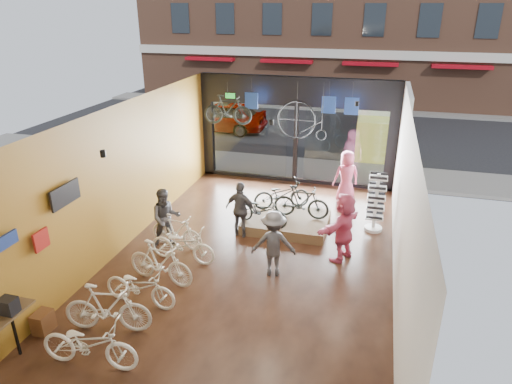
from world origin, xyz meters
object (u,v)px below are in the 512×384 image
at_px(display_platform, 286,222).
at_px(customer_4, 346,177).
at_px(floor_bike_3, 160,262).
at_px(customer_1, 166,218).
at_px(sunglasses_rack, 376,202).
at_px(box_truck, 384,121).
at_px(street_car, 222,116).
at_px(penny_farthing, 304,122).
at_px(floor_bike_5, 177,231).
at_px(display_bike_right, 282,194).
at_px(floor_bike_2, 140,286).
at_px(customer_2, 241,210).
at_px(floor_bike_0, 89,344).
at_px(customer_5, 344,227).
at_px(customer_3, 273,244).
at_px(hung_bike, 228,110).
at_px(display_bike_left, 261,210).
at_px(floor_bike_4, 183,245).
at_px(display_bike_mid, 301,202).
at_px(floor_bike_1, 107,308).

height_order(display_platform, customer_4, customer_4).
distance_m(floor_bike_3, customer_4, 7.01).
distance_m(customer_1, sunglasses_rack, 5.88).
xyz_separation_m(box_truck, sunglasses_rack, (-0.07, -8.31, -0.41)).
relative_size(street_car, penny_farthing, 2.85).
bearing_deg(floor_bike_5, display_bike_right, -32.46).
xyz_separation_m(floor_bike_2, customer_2, (1.18, 3.62, 0.36)).
relative_size(floor_bike_5, customer_2, 0.98).
bearing_deg(street_car, box_truck, 82.82).
xyz_separation_m(street_car, floor_bike_0, (3.11, -16.16, -0.29)).
height_order(street_car, customer_5, customer_5).
distance_m(floor_bike_0, customer_3, 4.57).
distance_m(customer_3, hung_bike, 5.63).
bearing_deg(customer_4, floor_bike_2, 36.58).
relative_size(display_platform, display_bike_left, 1.46).
xyz_separation_m(street_car, display_bike_left, (4.77, -10.39, -0.04)).
height_order(floor_bike_0, floor_bike_5, floor_bike_0).
relative_size(floor_bike_3, customer_5, 0.96).
height_order(floor_bike_4, customer_4, customer_4).
xyz_separation_m(street_car, floor_bike_3, (3.13, -13.37, -0.25)).
bearing_deg(customer_3, display_bike_mid, -105.43).
bearing_deg(floor_bike_2, customer_2, -13.52).
xyz_separation_m(floor_bike_0, customer_3, (2.48, 3.83, 0.34)).
bearing_deg(box_truck, customer_1, -116.91).
bearing_deg(customer_1, customer_5, -24.43).
relative_size(box_truck, customer_4, 3.71).
distance_m(floor_bike_5, display_bike_left, 2.40).
relative_size(floor_bike_3, sunglasses_rack, 1.00).
relative_size(customer_2, customer_5, 0.89).
bearing_deg(customer_2, penny_farthing, -94.72).
height_order(display_bike_left, penny_farthing, penny_farthing).
bearing_deg(floor_bike_2, floor_bike_1, 173.22).
xyz_separation_m(floor_bike_0, display_bike_right, (1.99, 7.00, 0.27)).
bearing_deg(customer_1, display_bike_right, 13.25).
height_order(floor_bike_3, hung_bike, hung_bike).
distance_m(customer_3, penny_farthing, 5.53).
distance_m(display_platform, penny_farthing, 3.60).
relative_size(display_platform, display_bike_mid, 1.48).
bearing_deg(floor_bike_3, floor_bike_4, 2.98).
height_order(display_platform, customer_2, customer_2).
relative_size(customer_1, penny_farthing, 1.03).
xyz_separation_m(floor_bike_2, customer_3, (2.50, 1.94, 0.38)).
xyz_separation_m(customer_1, penny_farthing, (2.87, 4.65, 1.68)).
height_order(floor_bike_1, floor_bike_3, floor_bike_1).
distance_m(floor_bike_4, penny_farthing, 6.05).
xyz_separation_m(customer_4, customer_5, (0.25, -3.72, 0.03)).
bearing_deg(customer_3, hung_bike, -71.24).
relative_size(floor_bike_1, sunglasses_rack, 1.02).
bearing_deg(floor_bike_0, customer_5, -43.11).
bearing_deg(customer_2, customer_4, -116.86).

